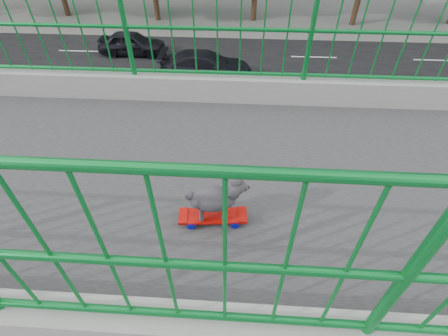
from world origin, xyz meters
The scene contains 6 objects.
road centered at (-13.00, 0.00, 0.01)m, with size 18.00×90.00×0.02m, color black.
skateboard centered at (0.50, 3.10, 7.05)m, with size 0.20×0.55×0.07m.
poodle centered at (0.50, 3.13, 7.29)m, with size 0.23×0.48×0.40m.
car_2 centered at (-12.40, -6.45, 0.66)m, with size 2.20×4.78×1.33m, color white.
car_3 centered at (-15.60, 1.13, 0.78)m, with size 2.19×5.38×1.56m, color black.
car_4 centered at (-18.80, -4.17, 0.74)m, with size 1.75×4.35×1.48m, color black.
Camera 1 is at (2.11, 3.29, 9.07)m, focal length 25.70 mm.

